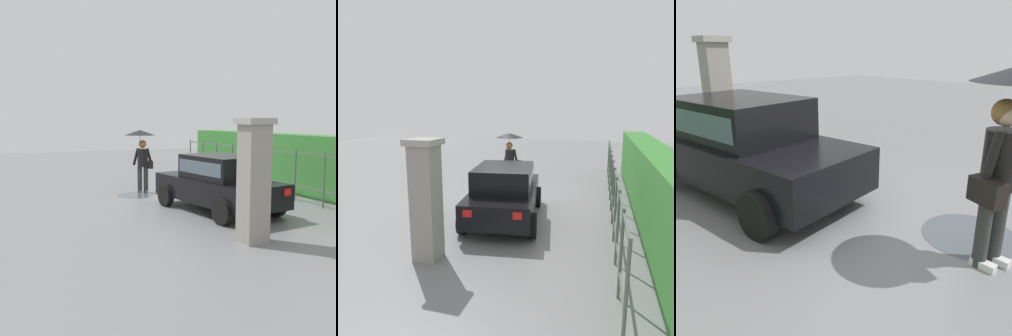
% 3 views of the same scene
% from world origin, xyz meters
% --- Properties ---
extents(ground_plane, '(40.00, 40.00, 0.00)m').
position_xyz_m(ground_plane, '(0.00, 0.00, 0.00)').
color(ground_plane, slate).
extents(car, '(3.91, 2.28, 1.48)m').
position_xyz_m(car, '(2.14, 0.29, 0.80)').
color(car, black).
rests_on(car, ground).
extents(pedestrian, '(1.01, 1.01, 2.05)m').
position_xyz_m(pedestrian, '(-1.43, -0.57, 1.50)').
color(pedestrian, '#333333').
rests_on(pedestrian, ground).
extents(gate_pillar, '(0.60, 0.60, 2.42)m').
position_xyz_m(gate_pillar, '(4.82, -0.51, 1.24)').
color(gate_pillar, gray).
rests_on(gate_pillar, ground).
extents(fence_section, '(11.70, 0.05, 1.50)m').
position_xyz_m(fence_section, '(0.55, 3.10, 0.82)').
color(fence_section, '#59605B').
rests_on(fence_section, ground).
extents(hedge_row, '(12.65, 0.90, 1.90)m').
position_xyz_m(hedge_row, '(0.55, 4.17, 0.95)').
color(hedge_row, '#387F33').
rests_on(hedge_row, ground).
extents(puddle_near, '(1.15, 1.15, 0.00)m').
position_xyz_m(puddle_near, '(-0.96, -0.97, 0.00)').
color(puddle_near, '#4C545B').
rests_on(puddle_near, ground).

